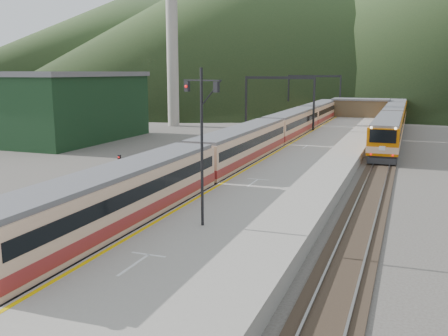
% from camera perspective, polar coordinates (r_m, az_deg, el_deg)
% --- Properties ---
extents(track_main, '(2.60, 200.00, 0.23)m').
position_cam_1_polar(track_main, '(52.82, 5.19, 1.64)').
color(track_main, black).
rests_on(track_main, ground).
extents(track_far, '(2.60, 200.00, 0.23)m').
position_cam_1_polar(track_far, '(54.34, 0.10, 1.95)').
color(track_far, black).
rests_on(track_far, ground).
extents(track_second, '(2.60, 200.00, 0.23)m').
position_cam_1_polar(track_second, '(51.05, 17.73, 0.84)').
color(track_second, black).
rests_on(track_second, ground).
extents(platform, '(8.00, 100.00, 1.00)m').
position_cam_1_polar(platform, '(49.63, 10.82, 1.40)').
color(platform, gray).
rests_on(platform, ground).
extents(gantry_near, '(9.55, 0.25, 8.00)m').
position_cam_1_polar(gantry_near, '(67.44, 6.34, 8.34)').
color(gantry_near, black).
rests_on(gantry_near, ground).
extents(gantry_far, '(9.55, 0.25, 8.00)m').
position_cam_1_polar(gantry_far, '(91.85, 10.25, 8.91)').
color(gantry_far, black).
rests_on(gantry_far, ground).
extents(warehouse, '(14.50, 20.50, 8.60)m').
position_cam_1_polar(warehouse, '(67.05, -18.15, 6.77)').
color(warehouse, black).
rests_on(warehouse, ground).
extents(smokestack, '(1.80, 1.80, 30.00)m').
position_cam_1_polar(smokestack, '(80.91, -5.97, 15.44)').
color(smokestack, '#9E998E').
rests_on(smokestack, ground).
extents(station_shed, '(9.40, 4.40, 3.10)m').
position_cam_1_polar(station_shed, '(88.87, 15.34, 6.68)').
color(station_shed, brown).
rests_on(station_shed, platform).
extents(hill_a, '(180.00, 180.00, 60.00)m').
position_cam_1_polar(hill_a, '(208.49, 5.74, 16.78)').
color(hill_a, '#2B4322').
rests_on(hill_a, ground).
extents(hill_d, '(200.00, 200.00, 55.00)m').
position_cam_1_polar(hill_d, '(284.42, -7.81, 14.65)').
color(hill_d, '#2B4322').
rests_on(hill_d, ground).
extents(main_train, '(2.88, 78.86, 3.51)m').
position_cam_1_polar(main_train, '(53.26, 5.44, 3.80)').
color(main_train, tan).
rests_on(main_train, track_main).
extents(second_train, '(2.85, 58.58, 3.48)m').
position_cam_1_polar(second_train, '(76.60, 18.87, 5.42)').
color(second_train, '#BF5E00').
rests_on(second_train, track_second).
extents(signal_mast, '(2.13, 0.74, 7.76)m').
position_cam_1_polar(signal_mast, '(24.18, -2.56, 4.13)').
color(signal_mast, black).
rests_on(signal_mast, platform).
extents(short_signal_b, '(0.22, 0.17, 2.27)m').
position_cam_1_polar(short_signal_b, '(48.79, 0.35, 2.57)').
color(short_signal_b, black).
rests_on(short_signal_b, ground).
extents(short_signal_c, '(0.22, 0.17, 2.27)m').
position_cam_1_polar(short_signal_c, '(39.34, -11.85, 0.31)').
color(short_signal_c, black).
rests_on(short_signal_c, ground).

